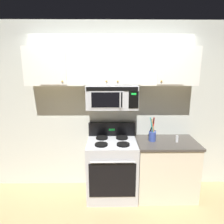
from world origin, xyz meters
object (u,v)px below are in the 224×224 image
(stove_range, at_px, (112,167))
(utensil_crock_blue, at_px, (152,135))
(over_range_microwave, at_px, (112,97))
(spice_jar, at_px, (154,134))
(salt_shaker, at_px, (177,139))

(stove_range, height_order, utensil_crock_blue, utensil_crock_blue)
(stove_range, height_order, over_range_microwave, over_range_microwave)
(utensil_crock_blue, height_order, spice_jar, utensil_crock_blue)
(stove_range, relative_size, over_range_microwave, 1.47)
(salt_shaker, distance_m, spice_jar, 0.36)
(salt_shaker, bearing_deg, spice_jar, 145.93)
(stove_range, relative_size, salt_shaker, 11.51)
(over_range_microwave, bearing_deg, salt_shaker, -8.30)
(stove_range, xyz_separation_m, salt_shaker, (0.99, -0.03, 0.48))
(stove_range, height_order, spice_jar, stove_range)
(stove_range, xyz_separation_m, over_range_microwave, (-0.00, 0.12, 1.11))
(spice_jar, bearing_deg, utensil_crock_blue, -113.26)
(over_range_microwave, relative_size, utensil_crock_blue, 2.02)
(utensil_crock_blue, relative_size, salt_shaker, 3.86)
(over_range_microwave, height_order, spice_jar, over_range_microwave)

